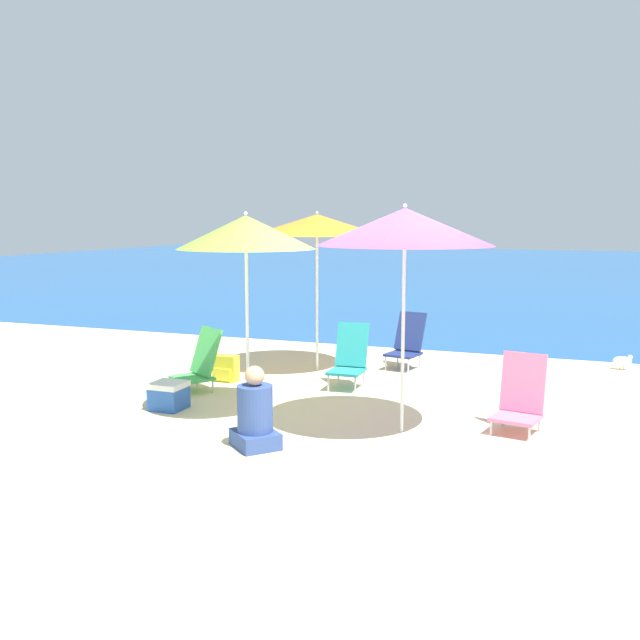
# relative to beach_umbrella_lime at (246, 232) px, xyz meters

# --- Properties ---
(ground_plane) EXTENTS (60.00, 60.00, 0.00)m
(ground_plane) POSITION_rel_beach_umbrella_lime_xyz_m (1.58, 0.07, -2.05)
(ground_plane) COLOR beige
(sea_water) EXTENTS (60.00, 40.00, 0.01)m
(sea_water) POSITION_rel_beach_umbrella_lime_xyz_m (1.58, 24.66, -2.04)
(sea_water) COLOR #1E5699
(sea_water) RESTS_ON ground
(beach_umbrella_lime) EXTENTS (1.52, 1.52, 2.27)m
(beach_umbrella_lime) POSITION_rel_beach_umbrella_lime_xyz_m (0.00, 0.00, 0.00)
(beach_umbrella_lime) COLOR white
(beach_umbrella_lime) RESTS_ON ground
(beach_umbrella_orange) EXTENTS (1.89, 1.89, 2.30)m
(beach_umbrella_orange) POSITION_rel_beach_umbrella_lime_xyz_m (-0.14, 2.54, 0.06)
(beach_umbrella_orange) COLOR white
(beach_umbrella_orange) RESTS_ON ground
(beach_umbrella_purple) EXTENTS (1.79, 1.79, 2.34)m
(beach_umbrella_purple) POSITION_rel_beach_umbrella_lime_xyz_m (1.77, 0.01, 0.07)
(beach_umbrella_purple) COLOR white
(beach_umbrella_purple) RESTS_ON ground
(beach_chair_green) EXTENTS (0.70, 0.72, 0.80)m
(beach_chair_green) POSITION_rel_beach_umbrella_lime_xyz_m (-1.12, 0.87, -1.69)
(beach_chair_green) COLOR silver
(beach_chair_green) RESTS_ON ground
(beach_chair_pink) EXTENTS (0.55, 0.59, 0.81)m
(beach_chair_pink) POSITION_rel_beach_umbrella_lime_xyz_m (2.91, 0.49, -1.69)
(beach_chair_pink) COLOR silver
(beach_chair_pink) RESTS_ON ground
(beach_chair_teal) EXTENTS (0.44, 0.62, 0.83)m
(beach_chair_teal) POSITION_rel_beach_umbrella_lime_xyz_m (0.63, 1.70, -1.65)
(beach_chair_teal) COLOR silver
(beach_chair_teal) RESTS_ON ground
(beach_chair_navy) EXTENTS (0.54, 0.67, 0.82)m
(beach_chair_navy) POSITION_rel_beach_umbrella_lime_xyz_m (1.05, 3.13, -1.66)
(beach_chair_navy) COLOR silver
(beach_chair_navy) RESTS_ON ground
(person_seated_near) EXTENTS (0.59, 0.58, 0.81)m
(person_seated_near) POSITION_rel_beach_umbrella_lime_xyz_m (0.57, -0.99, -1.73)
(person_seated_near) COLOR #334C8C
(person_seated_near) RESTS_ON ground
(backpack_yellow) EXTENTS (0.33, 0.20, 0.36)m
(backpack_yellow) POSITION_rel_beach_umbrella_lime_xyz_m (-1.05, 1.42, -1.87)
(backpack_yellow) COLOR yellow
(backpack_yellow) RESTS_ON ground
(cooler_box) EXTENTS (0.38, 0.37, 0.32)m
(cooler_box) POSITION_rel_beach_umbrella_lime_xyz_m (-0.98, -0.09, -1.89)
(cooler_box) COLOR #2859B2
(cooler_box) RESTS_ON ground
(seagull) EXTENTS (0.27, 0.11, 0.23)m
(seagull) POSITION_rel_beach_umbrella_lime_xyz_m (4.04, 4.13, -1.91)
(seagull) COLOR gold
(seagull) RESTS_ON ground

